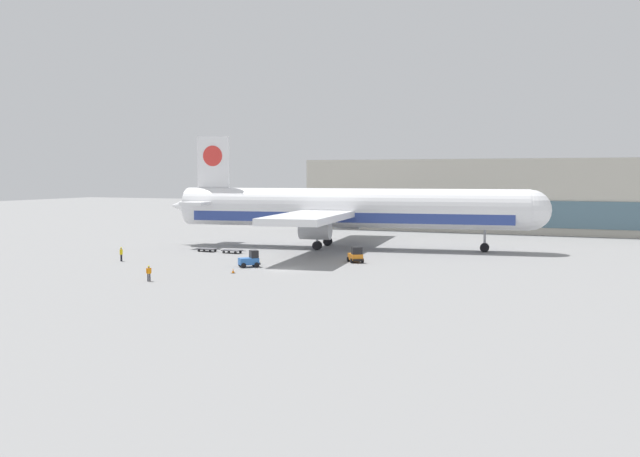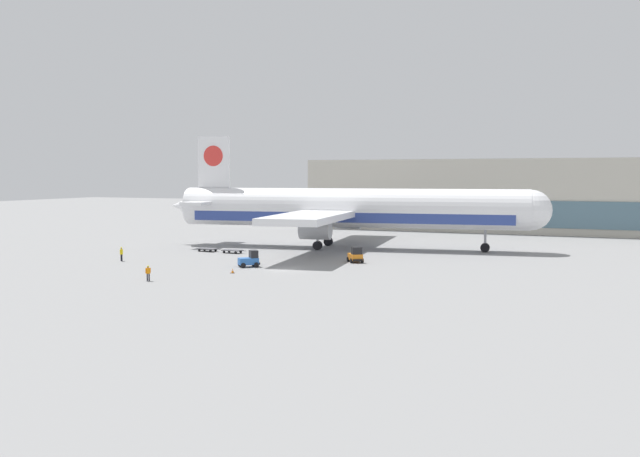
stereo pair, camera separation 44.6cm
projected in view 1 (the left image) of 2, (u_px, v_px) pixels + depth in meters
ground_plane at (286, 269)px, 83.17m from camera, size 400.00×400.00×0.00m
terminal_building at (538, 196)px, 137.84m from camera, size 90.00×18.20×14.00m
airplane_main at (344, 209)px, 106.47m from camera, size 57.87×48.65×17.00m
baggage_tug_foreground at (250, 260)px, 85.36m from camera, size 2.76×2.71×2.00m
baggage_tug_mid at (356, 256)px, 89.72m from camera, size 2.62×2.81×2.00m
baggage_dolly_lead at (207, 249)px, 102.34m from camera, size 3.75×1.70×0.48m
baggage_dolly_second at (232, 250)px, 100.25m from camera, size 3.75×1.70×0.48m
ground_crew_near at (149, 272)px, 73.92m from camera, size 0.38×0.49×1.66m
ground_crew_far at (121, 253)px, 90.99m from camera, size 0.25×0.57×1.81m
traffic_cone_near at (257, 259)px, 89.93m from camera, size 0.40×0.40×0.74m
traffic_cone_far at (233, 271)px, 80.03m from camera, size 0.40×0.40×0.56m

